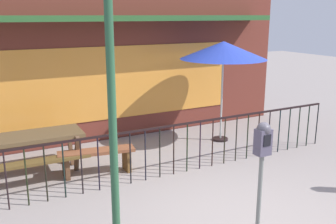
% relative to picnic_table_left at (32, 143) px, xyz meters
% --- Properties ---
extents(pub_storefront, '(8.88, 1.25, 4.81)m').
position_rel_picnic_table_left_xyz_m(pub_storefront, '(2.30, 1.57, 1.79)').
color(pub_storefront, '#3C1E1D').
rests_on(pub_storefront, ground).
extents(patio_fence_front, '(7.48, 0.04, 0.97)m').
position_rel_picnic_table_left_xyz_m(patio_fence_front, '(2.30, -1.21, 0.05)').
color(patio_fence_front, black).
rests_on(patio_fence_front, ground).
extents(picnic_table_left, '(1.83, 1.40, 0.79)m').
position_rel_picnic_table_left_xyz_m(picnic_table_left, '(0.00, 0.00, 0.00)').
color(picnic_table_left, brown).
rests_on(picnic_table_left, ground).
extents(patio_umbrella, '(1.96, 1.96, 2.32)m').
position_rel_picnic_table_left_xyz_m(patio_umbrella, '(4.24, 0.03, 1.50)').
color(patio_umbrella, black).
rests_on(patio_umbrella, ground).
extents(patio_bench, '(1.43, 0.56, 0.48)m').
position_rel_picnic_table_left_xyz_m(patio_bench, '(1.03, -0.55, -0.26)').
color(patio_bench, brown).
rests_on(patio_bench, ground).
extents(parking_meter_far, '(0.18, 0.17, 1.66)m').
position_rel_picnic_table_left_xyz_m(parking_meter_far, '(2.15, -3.70, 0.67)').
color(parking_meter_far, slate).
rests_on(parking_meter_far, ground).
extents(street_lamp, '(0.28, 0.28, 3.88)m').
position_rel_picnic_table_left_xyz_m(street_lamp, '(0.55, -2.89, 1.93)').
color(street_lamp, '#265134').
rests_on(street_lamp, ground).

